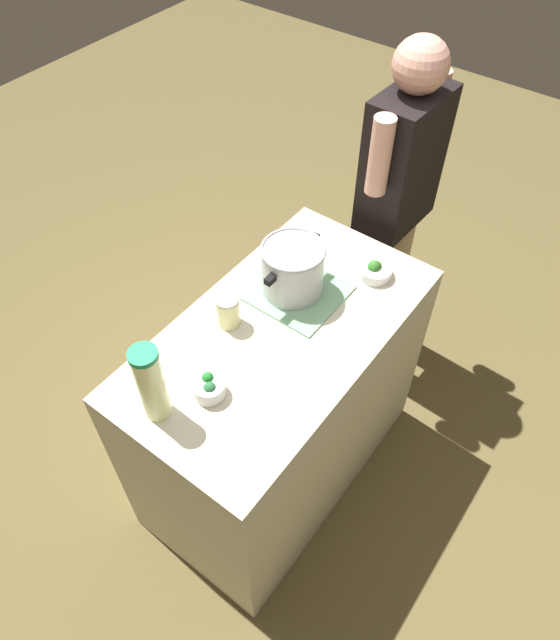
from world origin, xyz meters
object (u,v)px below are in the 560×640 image
Objects in this scene: mason_jar at (228,310)px; broccoli_bowl_front at (209,388)px; cooking_pot at (293,268)px; lemonade_pitcher at (151,384)px; broccoli_bowl_center at (375,270)px; person_cook at (394,210)px.

broccoli_bowl_front is at bearing -151.40° from mason_jar.
mason_jar is (-0.25, 0.08, -0.05)m from cooking_pot.
mason_jar is 1.18× the size of broccoli_bowl_front.
lemonade_pitcher is 0.41m from mason_jar.
broccoli_bowl_center is at bearing -13.89° from lemonade_pitcher.
person_cook is at bearing 0.94° from broccoli_bowl_front.
lemonade_pitcher is 1.34m from person_cook.
mason_jar is 0.29m from broccoli_bowl_front.
lemonade_pitcher reaches higher than broccoli_bowl_front.
broccoli_bowl_center is 0.08× the size of person_cook.
broccoli_bowl_center is at bearing -10.36° from broccoli_bowl_front.
cooking_pot is 2.37× the size of broccoli_bowl_center.
cooking_pot is 0.32m from broccoli_bowl_center.
person_cook is (0.93, -0.12, -0.11)m from mason_jar.
mason_jar is 0.94m from person_cook.
mason_jar is (0.40, 0.06, -0.08)m from lemonade_pitcher.
mason_jar reaches higher than broccoli_bowl_front.
person_cook is at bearing -2.72° from lemonade_pitcher.
cooking_pot is 0.70m from person_cook.
cooking_pot reaches higher than mason_jar.
lemonade_pitcher is 0.92m from broccoli_bowl_center.
lemonade_pitcher is at bearing 177.28° from person_cook.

